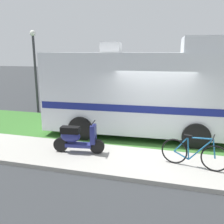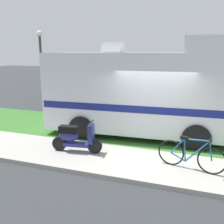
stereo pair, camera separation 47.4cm
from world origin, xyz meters
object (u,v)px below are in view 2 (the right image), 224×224
(bicycle, at_px, (190,155))
(pickup_truck_far, at_px, (103,81))
(street_lamp_post, at_px, (41,63))
(motorhome_rv, at_px, (142,91))
(pickup_truck_near, at_px, (123,91))
(scooter, at_px, (75,137))

(bicycle, height_order, pickup_truck_far, pickup_truck_far)
(bicycle, relative_size, pickup_truck_far, 0.33)
(street_lamp_post, bearing_deg, bicycle, -32.26)
(pickup_truck_far, distance_m, street_lamp_post, 6.45)
(motorhome_rv, relative_size, pickup_truck_near, 1.16)
(scooter, bearing_deg, street_lamp_post, 132.08)
(motorhome_rv, xyz_separation_m, scooter, (-1.47, -2.52, -1.12))
(bicycle, distance_m, street_lamp_post, 9.18)
(pickup_truck_near, distance_m, street_lamp_post, 4.64)
(bicycle, height_order, pickup_truck_near, pickup_truck_near)
(scooter, relative_size, street_lamp_post, 0.38)
(bicycle, xyz_separation_m, pickup_truck_near, (-3.88, 7.10, 0.41))
(pickup_truck_near, xyz_separation_m, pickup_truck_far, (-2.69, 3.87, 0.07))
(pickup_truck_far, bearing_deg, street_lamp_post, -99.22)
(pickup_truck_far, bearing_deg, motorhome_rv, -60.63)
(scooter, height_order, bicycle, scooter)
(pickup_truck_near, distance_m, pickup_truck_far, 4.71)
(street_lamp_post, bearing_deg, scooter, -47.92)
(bicycle, bearing_deg, motorhome_rv, 125.63)
(motorhome_rv, relative_size, bicycle, 3.96)
(motorhome_rv, xyz_separation_m, bicycle, (1.88, -2.62, -1.19))
(scooter, height_order, pickup_truck_near, pickup_truck_near)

